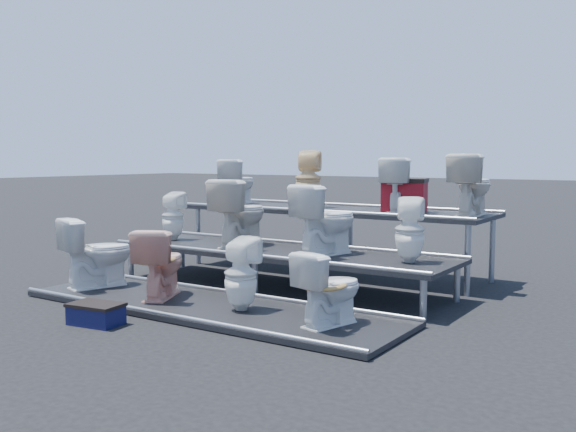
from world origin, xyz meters
The scene contains 18 objects.
ground centered at (0.00, 0.00, 0.00)m, with size 80.00×80.00×0.00m, color black.
tier_front centered at (0.00, -1.30, 0.03)m, with size 4.20×1.20×0.06m, color black.
tier_mid centered at (0.00, 0.00, 0.23)m, with size 4.20×1.20×0.46m, color black.
tier_back centered at (0.00, 1.30, 0.43)m, with size 4.20×1.20×0.86m, color black.
toilet_0 centered at (-1.64, -1.30, 0.46)m, with size 0.45×0.79×0.80m, color white.
toilet_1 centered at (-0.64, -1.30, 0.43)m, with size 0.41×0.73×0.74m, color #EAAA92.
toilet_2 centered at (0.44, -1.30, 0.42)m, with size 0.32×0.33×0.71m, color white.
toilet_3 centered at (1.43, -1.30, 0.39)m, with size 0.37×0.65×0.67m, color white.
toilet_4 centered at (-1.69, 0.00, 0.78)m, with size 0.28×0.29×0.63m, color white.
toilet_5 centered at (-0.57, 0.00, 0.87)m, with size 0.46×0.81×0.83m, color silver.
toilet_6 centered at (0.63, 0.00, 0.86)m, with size 0.44×0.77×0.79m, color white.
toilet_7 centered at (1.63, 0.00, 0.80)m, with size 0.30×0.31×0.68m, color white.
toilet_8 centered at (-1.61, 1.30, 1.19)m, with size 0.37×0.64×0.65m, color white.
toilet_9 centered at (-0.40, 1.30, 1.25)m, with size 0.35×0.36×0.78m, color beige.
toilet_10 centered at (0.97, 1.30, 1.20)m, with size 0.38×0.67×0.68m, color white.
toilet_11 centered at (1.85, 1.30, 1.22)m, with size 0.41×0.71×0.73m, color silver.
red_crate centered at (1.01, 1.30, 1.05)m, with size 0.52×0.42×0.37m, color maroon.
step_stool centered at (-0.50, -2.29, 0.09)m, with size 0.48×0.29×0.17m, color #0E0F35.
Camera 1 is at (4.20, -6.17, 1.55)m, focal length 40.00 mm.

